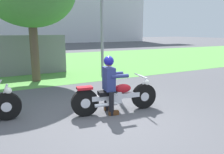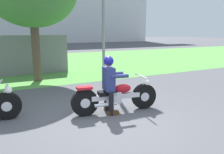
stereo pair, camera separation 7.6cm
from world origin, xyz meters
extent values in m
plane|color=#4C4C51|center=(0.00, 0.00, 0.00)|extent=(120.00, 120.00, 0.00)
cube|color=#549342|center=(0.00, 9.70, 0.00)|extent=(60.00, 12.00, 0.01)
cylinder|color=black|center=(1.17, 0.28, 0.33)|extent=(0.66, 0.21, 0.65)
cylinder|color=silver|center=(1.17, 0.28, 0.33)|extent=(0.24, 0.17, 0.23)
cylinder|color=black|center=(-0.37, 0.49, 0.33)|extent=(0.66, 0.21, 0.65)
cylinder|color=silver|center=(-0.37, 0.49, 0.33)|extent=(0.24, 0.17, 0.23)
cube|color=silver|center=(0.40, 0.38, 0.41)|extent=(1.25, 0.31, 0.12)
cube|color=silver|center=(0.35, 0.39, 0.39)|extent=(0.35, 0.28, 0.28)
ellipsoid|color=#B2141E|center=(0.58, 0.36, 0.59)|extent=(0.47, 0.30, 0.22)
cube|color=black|center=(0.18, 0.41, 0.51)|extent=(0.47, 0.30, 0.10)
cube|color=#B2141E|center=(-0.37, 0.49, 0.68)|extent=(0.38, 0.25, 0.06)
cylinder|color=silver|center=(1.12, 0.29, 0.58)|extent=(0.26, 0.08, 0.53)
cylinder|color=silver|center=(1.07, 0.29, 0.87)|extent=(0.13, 0.66, 0.04)
sphere|color=white|center=(1.23, 0.27, 0.69)|extent=(0.16, 0.16, 0.16)
cylinder|color=silver|center=(0.08, 0.29, 0.27)|extent=(0.56, 0.15, 0.08)
cylinder|color=black|center=(0.24, 0.59, 0.29)|extent=(0.12, 0.12, 0.58)
cube|color=#593319|center=(0.30, 0.58, 0.05)|extent=(0.25, 0.13, 0.10)
cylinder|color=black|center=(0.20, 0.23, 0.29)|extent=(0.12, 0.12, 0.58)
cube|color=#593319|center=(0.25, 0.22, 0.05)|extent=(0.25, 0.13, 0.10)
cube|color=navy|center=(0.22, 0.41, 0.86)|extent=(0.27, 0.41, 0.56)
cylinder|color=navy|center=(0.46, 0.55, 0.94)|extent=(0.43, 0.15, 0.09)
cylinder|color=navy|center=(0.41, 0.21, 0.94)|extent=(0.43, 0.15, 0.09)
sphere|color=#996B4C|center=(0.22, 0.41, 1.26)|extent=(0.20, 0.20, 0.20)
sphere|color=navy|center=(0.22, 0.41, 1.29)|extent=(0.24, 0.24, 0.24)
cylinder|color=black|center=(-2.01, 1.09, 0.32)|extent=(0.64, 0.21, 0.63)
cylinder|color=silver|center=(-2.01, 1.09, 0.32)|extent=(0.24, 0.17, 0.22)
cylinder|color=silver|center=(-2.06, 1.10, 0.57)|extent=(0.26, 0.08, 0.53)
sphere|color=white|center=(-1.95, 1.08, 0.68)|extent=(0.16, 0.16, 0.16)
cylinder|color=brown|center=(-0.77, 4.94, 1.14)|extent=(0.33, 0.33, 2.27)
cylinder|color=gray|center=(1.96, 4.47, 2.97)|extent=(0.12, 0.12, 5.95)
camera|label=1|loc=(-2.10, -4.17, 1.97)|focal=35.26mm
camera|label=2|loc=(-2.04, -4.21, 1.97)|focal=35.26mm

